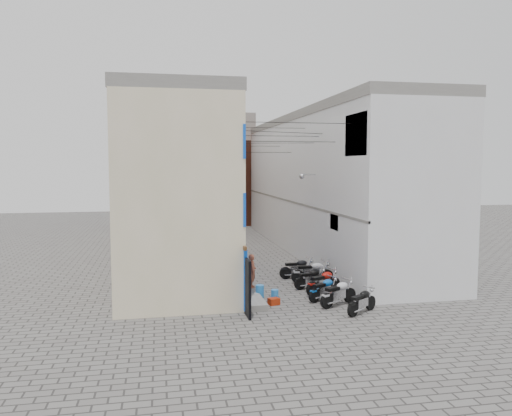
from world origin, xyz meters
TOP-DOWN VIEW (x-y plane):
  - ground at (0.00, 0.00)m, footprint 90.00×90.00m
  - plinth at (-2.05, 13.00)m, footprint 0.90×26.00m
  - building_left at (-4.98, 12.95)m, footprint 5.10×27.00m
  - building_right at (5.00, 13.00)m, footprint 5.94×26.00m
  - building_far_brick_left at (-2.00, 28.00)m, footprint 6.00×6.00m
  - building_far_brick_right at (3.00, 30.00)m, footprint 5.00×6.00m
  - building_far_concrete at (0.00, 34.00)m, footprint 8.00×5.00m
  - far_shopfront at (0.00, 25.20)m, footprint 2.00×0.30m
  - overhead_wires at (0.00, 7.64)m, footprint 5.80×13.02m
  - motorcycle_a at (1.89, -0.93)m, footprint 1.81×1.48m
  - motorcycle_b at (1.37, 0.24)m, footprint 2.05×1.46m
  - motorcycle_c at (1.08, 1.14)m, footprint 1.87×1.39m
  - motorcycle_d at (1.38, 2.15)m, footprint 2.09×1.51m
  - motorcycle_e at (1.13, 3.19)m, footprint 1.88×1.05m
  - motorcycle_f at (1.50, 4.18)m, footprint 2.12×0.78m
  - motorcycle_g at (1.09, 5.29)m, footprint 1.97×0.72m
  - person_a at (-1.70, 2.93)m, footprint 0.45×0.60m
  - person_b at (-2.14, 3.75)m, footprint 0.73×0.90m
  - water_jug_near at (-1.02, 1.41)m, footprint 0.39×0.39m
  - water_jug_far at (-1.55, 1.99)m, footprint 0.39×0.39m
  - red_crate at (-1.19, 0.87)m, footprint 0.52×0.45m

SIDE VIEW (x-z plane):
  - ground at x=0.00m, z-range 0.00..0.00m
  - plinth at x=-2.05m, z-range 0.00..0.25m
  - red_crate at x=-1.19m, z-range 0.00..0.27m
  - water_jug_near at x=-1.02m, z-range 0.00..0.48m
  - water_jug_far at x=-1.55m, z-range 0.00..0.56m
  - motorcycle_e at x=1.13m, z-range 0.00..1.04m
  - motorcycle_a at x=1.89m, z-range 0.00..1.04m
  - motorcycle_c at x=1.08m, z-range 0.00..1.05m
  - motorcycle_g at x=1.09m, z-range 0.00..1.12m
  - motorcycle_b at x=1.37m, z-range 0.00..1.15m
  - motorcycle_d at x=1.38m, z-range 0.00..1.17m
  - motorcycle_f at x=1.50m, z-range 0.00..1.21m
  - person_a at x=-1.70m, z-range 0.25..1.75m
  - person_b at x=-2.14m, z-range 0.25..2.01m
  - far_shopfront at x=0.00m, z-range 0.00..2.40m
  - building_far_brick_right at x=3.00m, z-range 0.00..8.00m
  - building_left at x=-4.98m, z-range 0.00..9.00m
  - building_right at x=5.00m, z-range 0.01..9.01m
  - building_far_brick_left at x=-2.00m, z-range 0.00..10.00m
  - building_far_concrete at x=0.00m, z-range 0.00..11.00m
  - overhead_wires at x=0.00m, z-range 6.46..7.79m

